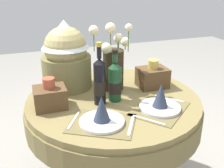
% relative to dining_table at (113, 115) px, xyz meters
% --- Properties ---
extents(dining_table, '(1.12, 1.12, 0.75)m').
position_rel_dining_table_xyz_m(dining_table, '(0.00, 0.00, 0.00)').
color(dining_table, olive).
rests_on(dining_table, ground).
extents(place_setting_left, '(0.42, 0.39, 0.16)m').
position_rel_dining_table_xyz_m(place_setting_left, '(-0.16, -0.29, 0.17)').
color(place_setting_left, brown).
rests_on(place_setting_left, dining_table).
extents(place_setting_right, '(0.43, 0.42, 0.16)m').
position_rel_dining_table_xyz_m(place_setting_right, '(0.20, -0.24, 0.17)').
color(place_setting_right, brown).
rests_on(place_setting_right, dining_table).
extents(flower_vase, '(0.26, 0.20, 0.46)m').
position_rel_dining_table_xyz_m(flower_vase, '(0.04, 0.12, 0.32)').
color(flower_vase, '#332819').
rests_on(flower_vase, dining_table).
extents(wine_bottle_left, '(0.08, 0.08, 0.33)m').
position_rel_dining_table_xyz_m(wine_bottle_left, '(-0.01, -0.04, 0.25)').
color(wine_bottle_left, '#194223').
rests_on(wine_bottle_left, dining_table).
extents(wine_bottle_centre, '(0.07, 0.07, 0.38)m').
position_rel_dining_table_xyz_m(wine_bottle_centre, '(-0.11, -0.06, 0.27)').
color(wine_bottle_centre, black).
rests_on(wine_bottle_centre, dining_table).
extents(gift_tub_back_left, '(0.33, 0.33, 0.46)m').
position_rel_dining_table_xyz_m(gift_tub_back_left, '(-0.24, 0.27, 0.37)').
color(gift_tub_back_left, olive).
rests_on(gift_tub_back_left, dining_table).
extents(woven_basket_side_left, '(0.18, 0.15, 0.18)m').
position_rel_dining_table_xyz_m(woven_basket_side_left, '(-0.40, -0.01, 0.20)').
color(woven_basket_side_left, brown).
rests_on(woven_basket_side_left, dining_table).
extents(woven_basket_side_right, '(0.20, 0.16, 0.19)m').
position_rel_dining_table_xyz_m(woven_basket_side_right, '(0.31, 0.08, 0.20)').
color(woven_basket_side_right, brown).
rests_on(woven_basket_side_right, dining_table).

